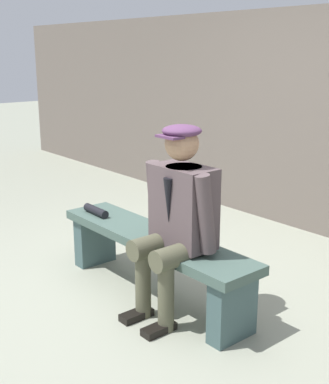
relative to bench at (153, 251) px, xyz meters
The scene contains 4 objects.
ground_plane 0.35m from the bench, ahead, with size 30.00×30.00×0.00m, color gray.
bench is the anchor object (origin of this frame).
seated_man 0.52m from the bench, behind, with size 0.62×0.57×1.34m.
rolled_magazine 0.69m from the bench, ahead, with size 0.07×0.07×0.29m, color black.
Camera 1 is at (-2.82, 2.25, 1.80)m, focal length 48.45 mm.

